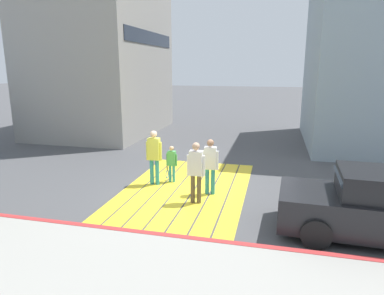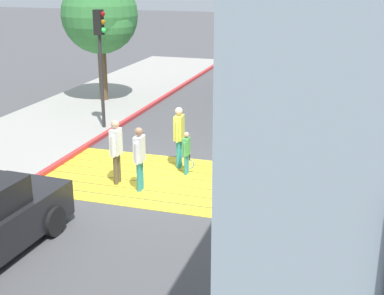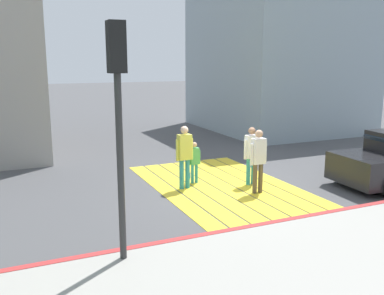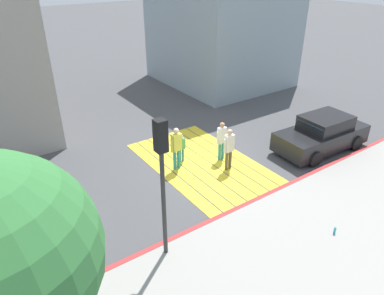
% 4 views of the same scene
% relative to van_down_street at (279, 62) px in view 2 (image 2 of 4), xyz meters
% --- Properties ---
extents(ground_plane, '(120.00, 120.00, 0.00)m').
position_rel_van_down_street_xyz_m(ground_plane, '(-1.33, -12.93, -1.28)').
color(ground_plane, '#4C4C4F').
extents(crosswalk_stripes, '(6.40, 3.80, 0.01)m').
position_rel_van_down_street_xyz_m(crosswalk_stripes, '(-1.33, -12.93, -1.27)').
color(crosswalk_stripes, yellow).
rests_on(crosswalk_stripes, ground).
extents(curb_painted, '(0.16, 40.00, 0.13)m').
position_rel_van_down_street_xyz_m(curb_painted, '(-4.58, -12.93, -1.21)').
color(curb_painted, '#BC3333').
rests_on(curb_painted, ground).
extents(van_down_street, '(2.36, 5.20, 2.35)m').
position_rel_van_down_street_xyz_m(van_down_street, '(0.00, 0.00, 0.00)').
color(van_down_street, '#1E4C8C').
rests_on(van_down_street, ground).
extents(traffic_light_corner, '(0.39, 0.28, 4.24)m').
position_rel_van_down_street_xyz_m(traffic_light_corner, '(-4.91, -9.00, 1.76)').
color(traffic_light_corner, '#2D2D2D').
rests_on(traffic_light_corner, ground).
extents(street_tree, '(3.20, 3.20, 5.32)m').
position_rel_van_down_street_xyz_m(street_tree, '(-6.75, -5.12, 2.35)').
color(street_tree, brown).
rests_on(street_tree, ground).
extents(pedestrian_adult_lead, '(0.23, 0.52, 1.77)m').
position_rel_van_down_street_xyz_m(pedestrian_adult_lead, '(-2.32, -13.50, -0.24)').
color(pedestrian_adult_lead, brown).
rests_on(pedestrian_adult_lead, ground).
extents(pedestrian_adult_trailing, '(0.25, 0.53, 1.81)m').
position_rel_van_down_street_xyz_m(pedestrian_adult_trailing, '(-1.12, -11.82, -0.22)').
color(pedestrian_adult_trailing, teal).
rests_on(pedestrian_adult_trailing, ground).
extents(pedestrian_adult_side, '(0.24, 0.50, 1.72)m').
position_rel_van_down_street_xyz_m(pedestrian_adult_side, '(-1.55, -13.76, -0.28)').
color(pedestrian_adult_side, teal).
rests_on(pedestrian_adult_side, ground).
extents(pedestrian_child_with_racket, '(0.28, 0.38, 1.25)m').
position_rel_van_down_street_xyz_m(pedestrian_child_with_racket, '(-0.74, -12.29, -0.57)').
color(pedestrian_child_with_racket, teal).
rests_on(pedestrian_child_with_racket, ground).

